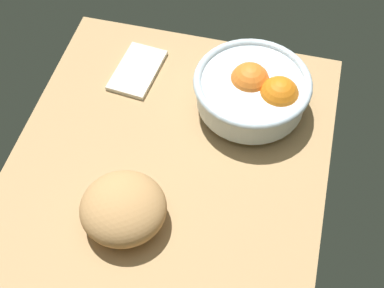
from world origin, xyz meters
TOP-DOWN VIEW (x-y plane):
  - ground_plane at (0.00, 0.00)cm, footprint 68.24×59.54cm
  - fruit_bowl at (16.73, -13.01)cm, footprint 23.03×23.03cm
  - bread_loaf at (-13.74, 3.97)cm, footprint 18.54×18.81cm
  - napkin_folded at (20.53, 12.41)cm, footprint 14.92×9.77cm

SIDE VIEW (x-z plane):
  - ground_plane at x=0.00cm, z-range -3.00..0.00cm
  - napkin_folded at x=20.53cm, z-range 0.00..1.01cm
  - bread_loaf at x=-13.74cm, z-range 0.00..8.42cm
  - fruit_bowl at x=16.73cm, z-range 0.24..10.49cm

